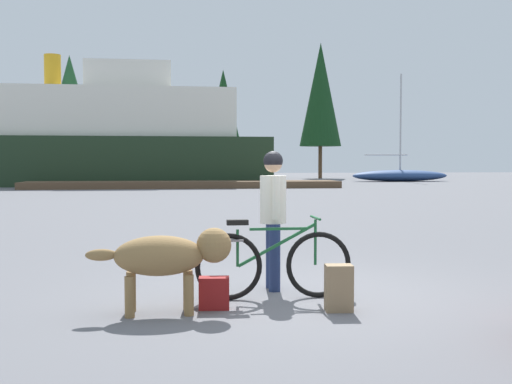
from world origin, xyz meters
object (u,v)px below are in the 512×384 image
object	(u,v)px
dog	(169,256)
backpack	(339,288)
bicycle	(273,263)
ferry_boat	(97,139)
handbag_pannier	(214,293)
person_cyclist	(273,207)
sailboat_moored	(400,175)

from	to	relation	value
dog	backpack	distance (m)	1.80
bicycle	dog	xyz separation A→B (m)	(-1.17, -0.51, 0.18)
ferry_boat	handbag_pannier	bearing A→B (deg)	-82.31
bicycle	ferry_boat	world-z (taller)	ferry_boat
person_cyclist	handbag_pannier	xyz separation A→B (m)	(-0.79, -0.92, -0.84)
bicycle	dog	size ratio (longest dim) A/B	1.21
dog	person_cyclist	bearing A→B (deg)	39.48
dog	handbag_pannier	bearing A→B (deg)	13.92
ferry_boat	sailboat_moored	size ratio (longest dim) A/B	2.74
ferry_boat	bicycle	bearing A→B (deg)	-81.18
handbag_pannier	sailboat_moored	bearing A→B (deg)	66.63
person_cyclist	sailboat_moored	world-z (taller)	sailboat_moored
backpack	ferry_boat	size ratio (longest dim) A/B	0.02
bicycle	backpack	distance (m)	0.91
person_cyclist	handbag_pannier	distance (m)	1.48
bicycle	sailboat_moored	xyz separation A→B (m)	(17.20, 41.03, 0.09)
dog	sailboat_moored	world-z (taller)	sailboat_moored
handbag_pannier	bicycle	bearing A→B (deg)	29.54
person_cyclist	ferry_boat	bearing A→B (deg)	99.08
sailboat_moored	backpack	bearing A→B (deg)	-111.73
dog	bicycle	bearing A→B (deg)	23.66
dog	handbag_pannier	size ratio (longest dim) A/B	4.35
dog	sailboat_moored	xyz separation A→B (m)	(18.37, 41.54, -0.10)
backpack	handbag_pannier	size ratio (longest dim) A/B	1.43
person_cyclist	dog	world-z (taller)	person_cyclist
bicycle	sailboat_moored	world-z (taller)	sailboat_moored
bicycle	handbag_pannier	bearing A→B (deg)	-150.46
handbag_pannier	sailboat_moored	distance (m)	45.13
backpack	sailboat_moored	distance (m)	44.89
handbag_pannier	ferry_boat	world-z (taller)	ferry_boat
dog	handbag_pannier	world-z (taller)	dog
dog	sailboat_moored	distance (m)	45.42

